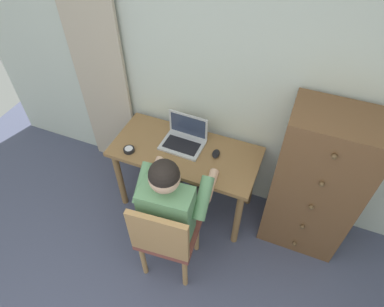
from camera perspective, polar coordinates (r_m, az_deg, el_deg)
The scene contains 9 objects.
wall_back at distance 2.55m, azimuth 7.09°, elevation 12.80°, with size 4.80×0.05×2.50m, color silver.
curtain_panel at distance 3.02m, azimuth -15.73°, elevation 14.08°, with size 0.51×0.03×2.22m, color #BCAD99.
desk at distance 2.78m, azimuth -1.14°, elevation -1.07°, with size 1.21×0.56×0.71m.
dresser at distance 2.69m, azimuth 20.48°, elevation -5.00°, with size 0.62×0.45×1.33m.
chair at distance 2.47m, azimuth -4.56°, elevation -13.99°, with size 0.45×0.44×0.89m.
person_seated at distance 2.40m, azimuth -3.25°, elevation -8.23°, with size 0.56×0.61×1.21m.
laptop at distance 2.72m, azimuth -1.35°, elevation 2.63°, with size 0.35×0.26×0.24m.
computer_mouse at distance 2.65m, azimuth 4.24°, elevation -0.07°, with size 0.06×0.10×0.03m, color black.
desk_clock at distance 2.73m, azimuth -10.80°, elevation 0.64°, with size 0.09×0.09×0.03m.
Camera 1 is at (0.51, 0.13, 2.64)m, focal length 30.98 mm.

